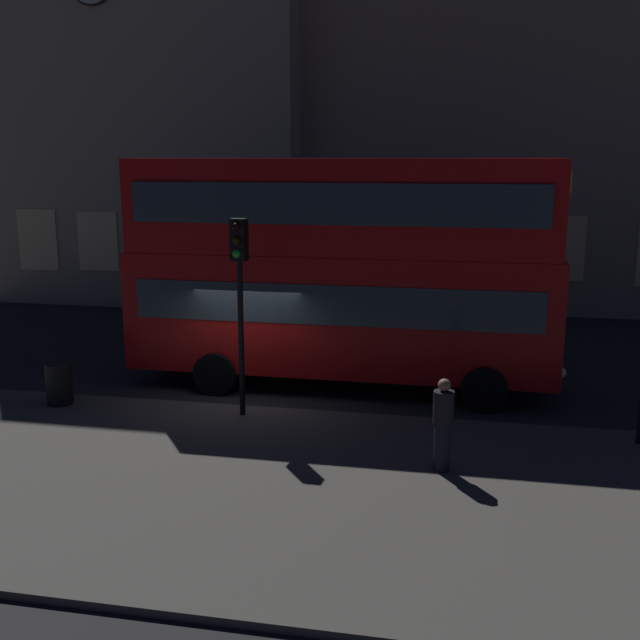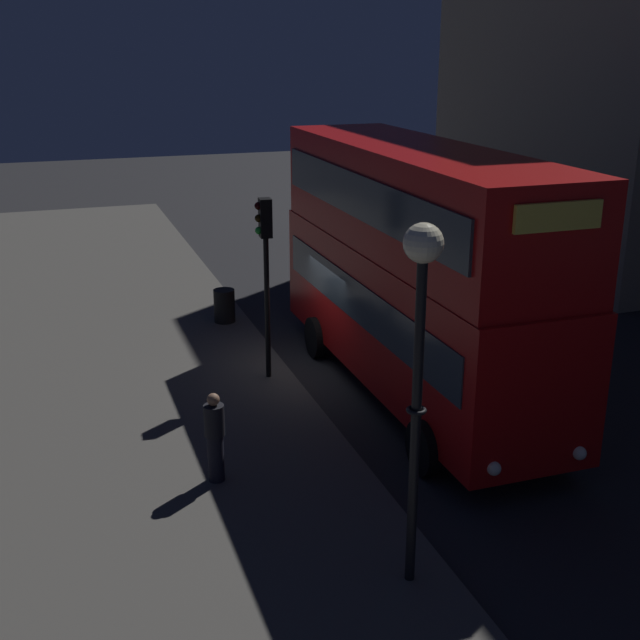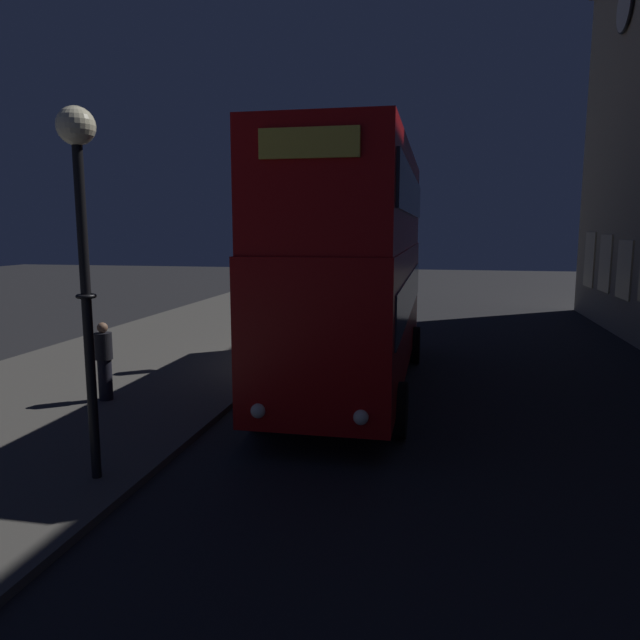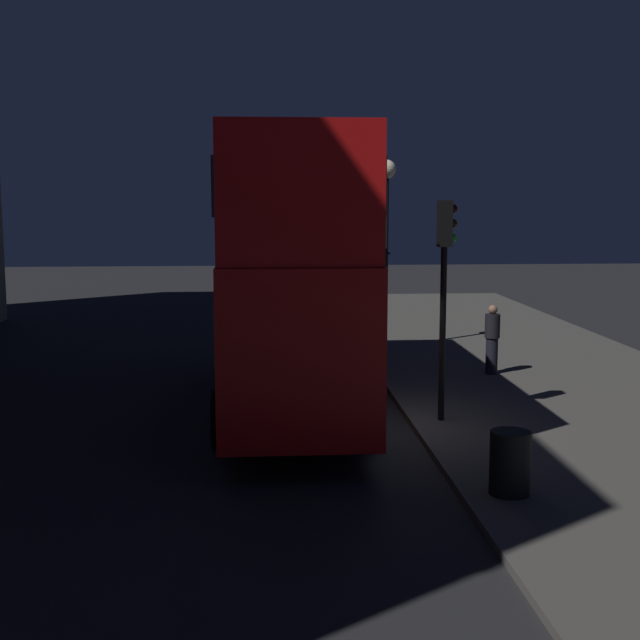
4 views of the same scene
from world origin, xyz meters
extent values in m
plane|color=#232326|center=(0.00, 0.00, 0.00)|extent=(80.00, 80.00, 0.00)
cube|color=#4C4944|center=(0.00, -4.72, 0.06)|extent=(44.00, 7.61, 0.12)
cube|color=#F9E09E|center=(-10.89, 9.37, 2.44)|extent=(1.55, 0.06, 2.27)
cube|color=#F9E09E|center=(-8.47, 9.37, 2.42)|extent=(1.55, 0.06, 2.14)
cube|color=#F9E09E|center=(-6.05, 9.37, 2.34)|extent=(1.55, 0.06, 1.98)
cylinder|color=silver|center=(-8.11, 9.32, 11.40)|extent=(1.69, 0.12, 1.69)
torus|color=black|center=(-8.11, 9.32, 11.40)|extent=(1.81, 0.12, 1.81)
cube|color=#B20F0F|center=(1.94, 1.32, 1.89)|extent=(10.02, 2.56, 2.78)
cube|color=#B20F0F|center=(1.94, 1.32, 4.36)|extent=(9.82, 2.50, 2.15)
cube|color=#2D3842|center=(1.94, 1.32, 2.24)|extent=(9.22, 2.61, 0.90)
cube|color=#2D3842|center=(1.94, 1.32, 4.46)|extent=(9.22, 2.61, 0.90)
cube|color=#F2D84C|center=(6.90, 1.30, 4.95)|extent=(0.08, 1.51, 0.44)
sphere|color=white|center=(6.97, 2.12, 0.86)|extent=(0.24, 0.24, 0.24)
sphere|color=white|center=(6.97, 0.48, 0.86)|extent=(0.24, 0.24, 0.24)
cylinder|color=black|center=(5.35, 2.62, 0.51)|extent=(1.01, 0.24, 1.01)
cylinder|color=black|center=(5.34, 0.00, 0.51)|extent=(1.01, 0.24, 1.01)
cylinder|color=black|center=(-0.80, 2.64, 0.51)|extent=(1.01, 0.24, 1.01)
cylinder|color=black|center=(-0.81, 0.02, 0.51)|extent=(1.01, 0.24, 1.01)
cylinder|color=black|center=(0.33, -1.50, 1.76)|extent=(0.12, 0.12, 3.28)
cube|color=black|center=(0.33, -1.50, 3.83)|extent=(0.34, 0.28, 0.85)
sphere|color=black|center=(0.32, -1.65, 4.10)|extent=(0.17, 0.17, 0.17)
sphere|color=black|center=(0.32, -1.65, 3.83)|extent=(0.17, 0.17, 0.17)
sphere|color=green|center=(0.32, -1.65, 3.56)|extent=(0.17, 0.17, 0.17)
cylinder|color=black|center=(8.24, -1.59, 2.48)|extent=(0.14, 0.14, 4.71)
torus|color=black|center=(8.24, -1.59, 2.78)|extent=(0.28, 0.28, 0.06)
sphere|color=#F9EFC6|center=(8.24, -1.59, 5.06)|extent=(0.52, 0.52, 0.52)
cylinder|color=black|center=(4.59, -3.63, 0.56)|extent=(0.29, 0.29, 0.87)
cylinder|color=black|center=(4.59, -3.63, 1.27)|extent=(0.36, 0.36, 0.57)
sphere|color=#8C664C|center=(4.59, -3.63, 1.67)|extent=(0.22, 0.22, 0.22)
cylinder|color=black|center=(-3.85, -1.60, 0.58)|extent=(0.58, 0.58, 0.91)
camera|label=1|loc=(4.95, -16.18, 5.48)|focal=42.62mm
camera|label=2|loc=(17.22, -6.02, 7.43)|focal=45.88mm
camera|label=3|loc=(15.65, 3.23, 3.70)|focal=33.32mm
camera|label=4|loc=(-15.57, 1.96, 4.30)|focal=48.96mm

